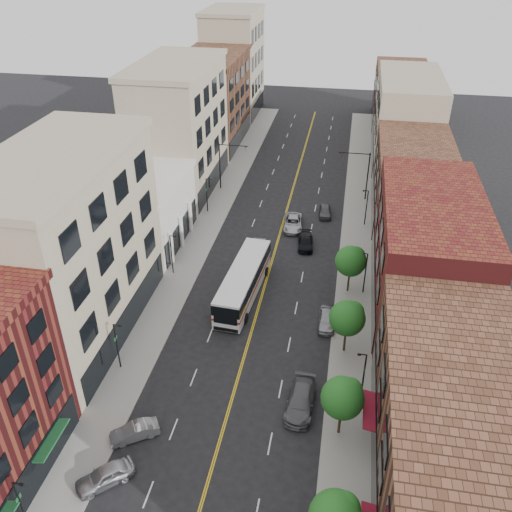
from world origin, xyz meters
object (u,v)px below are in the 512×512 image
Objects in this scene: car_lane_behind at (257,246)px; car_lane_b at (293,223)px; city_bus at (243,280)px; car_angle_a at (105,476)px; car_parked_mid at (301,401)px; car_lane_c at (325,211)px; car_parked_far at (327,320)px; car_lane_a at (305,242)px; car_angle_b at (135,432)px.

car_lane_behind is 0.78× the size of car_lane_b.
car_angle_a is (-5.40, -24.80, -1.27)m from city_bus.
car_parked_mid is 35.83m from car_lane_c.
car_parked_far is 0.91× the size of car_lane_a.
car_lane_b reaches higher than car_lane_a.
car_angle_b is 13.86m from car_parked_mid.
city_bus is 2.53× the size of car_lane_b.
car_lane_c is at bearing 74.30° from city_bus.
car_angle_b is (-4.78, -20.51, -1.37)m from city_bus.
car_lane_b is (-2.15, 4.66, 0.08)m from car_lane_a.
car_parked_mid is at bearing -57.97° from city_bus.
car_angle_b is 22.10m from car_parked_far.
car_lane_a is at bearing -158.51° from car_lane_behind.
car_angle_a is 1.04× the size of car_lane_behind.
car_parked_mid reaches higher than car_lane_behind.
car_parked_mid is 31.77m from car_lane_b.
car_angle_b is 0.97× the size of car_lane_c.
car_angle_b is at bearing -98.97° from city_bus.
car_lane_a is 0.85× the size of car_lane_b.
car_lane_behind is at bearing 138.72° from car_angle_b.
car_parked_mid is 1.21× the size of car_lane_a.
car_lane_b is at bearing 103.91° from car_parked_far.
car_angle_a is at bearing -127.25° from car_parked_far.
car_parked_mid reaches higher than car_lane_b.
car_lane_b is (-5.87, 19.95, 0.04)m from car_parked_far.
city_bus is 3.37× the size of car_lane_c.
car_lane_b is 1.33× the size of car_lane_c.
car_lane_b is (-4.46, 31.46, -0.05)m from car_parked_mid.
car_angle_a is 0.80× the size of car_lane_b.
city_bus is 10.10m from car_parked_far.
city_bus reaches higher than car_lane_c.
car_lane_a is at bearing 101.18° from car_parked_far.
car_parked_far is 15.73m from car_lane_a.
car_lane_c is (1.85, 9.04, 0.02)m from car_lane_a.
car_angle_b is at bearing -107.81° from car_lane_b.
car_lane_a is (10.43, 32.27, 0.02)m from car_angle_b.
car_parked_mid reaches higher than car_lane_a.
car_lane_a reaches higher than car_angle_b.
car_lane_c is at bearing 93.31° from car_parked_mid.
car_parked_far is (14.77, 21.26, -0.03)m from car_angle_a.
city_bus is 3.26× the size of car_lane_behind.
car_parked_mid is at bearing -94.14° from car_lane_c.
car_lane_a is (5.65, 11.75, -1.35)m from city_bus.
car_lane_a is at bearing -106.43° from car_lane_c.
car_parked_far is at bearing 102.93° from car_angle_a.
car_lane_behind is 0.91× the size of car_lane_a.
city_bus is 3.15× the size of car_angle_a.
car_lane_behind is 1.03× the size of car_lane_c.
city_bus reaches higher than car_parked_far.
city_bus is at bearing 93.22° from car_lane_behind.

